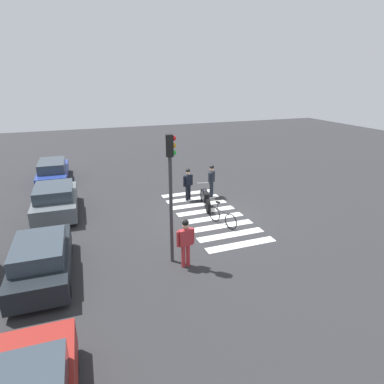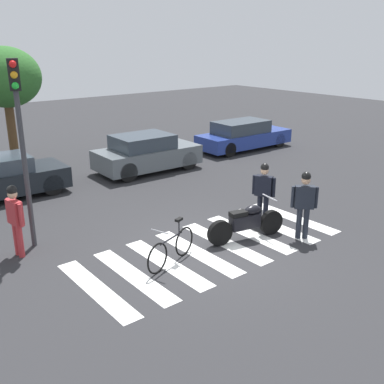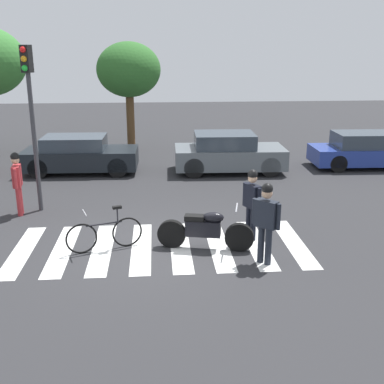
% 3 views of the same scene
% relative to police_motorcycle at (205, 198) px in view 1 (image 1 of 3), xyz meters
% --- Properties ---
extents(ground_plane, '(60.00, 60.00, 0.00)m').
position_rel_police_motorcycle_xyz_m(ground_plane, '(-1.01, 0.19, -0.46)').
color(ground_plane, '#2B2B2D').
extents(police_motorcycle, '(2.19, 0.75, 1.05)m').
position_rel_police_motorcycle_xyz_m(police_motorcycle, '(0.00, 0.00, 0.00)').
color(police_motorcycle, black).
rests_on(police_motorcycle, ground_plane).
extents(leaning_bicycle, '(1.68, 0.65, 1.02)m').
position_rel_police_motorcycle_xyz_m(leaning_bicycle, '(-2.27, 0.13, -0.07)').
color(leaning_bicycle, black).
rests_on(leaning_bicycle, ground_plane).
extents(officer_on_foot, '(0.51, 0.49, 1.79)m').
position_rel_police_motorcycle_xyz_m(officer_on_foot, '(1.19, -0.85, 0.57)').
color(officer_on_foot, '#1E232D').
rests_on(officer_on_foot, ground_plane).
extents(officer_by_motorcycle, '(0.37, 0.61, 1.73)m').
position_rel_police_motorcycle_xyz_m(officer_by_motorcycle, '(1.16, 0.50, 0.53)').
color(officer_by_motorcycle, black).
rests_on(officer_by_motorcycle, ground_plane).
extents(pedestrian_bystander, '(0.26, 0.66, 1.76)m').
position_rel_police_motorcycle_xyz_m(pedestrian_bystander, '(-4.84, 2.73, 0.55)').
color(pedestrian_bystander, '#B22D33').
rests_on(pedestrian_bystander, ground_plane).
extents(crosswalk_stripes, '(6.75, 2.93, 0.01)m').
position_rel_police_motorcycle_xyz_m(crosswalk_stripes, '(-1.01, 0.19, -0.46)').
color(crosswalk_stripes, silver).
rests_on(crosswalk_stripes, ground_plane).
extents(car_black_suv, '(4.14, 1.82, 1.36)m').
position_rel_police_motorcycle_xyz_m(car_black_suv, '(-3.86, 7.28, 0.19)').
color(car_black_suv, black).
rests_on(car_black_suv, ground_plane).
extents(car_grey_coupe, '(4.05, 1.99, 1.44)m').
position_rel_police_motorcycle_xyz_m(car_grey_coupe, '(1.59, 6.99, 0.23)').
color(car_grey_coupe, black).
rests_on(car_grey_coupe, ground_plane).
extents(car_blue_hatchback, '(4.71, 1.81, 1.34)m').
position_rel_police_motorcycle_xyz_m(car_blue_hatchback, '(7.17, 7.26, 0.18)').
color(car_blue_hatchback, black).
rests_on(car_blue_hatchback, ground_plane).
extents(traffic_light_pole, '(0.30, 0.35, 4.51)m').
position_rel_police_motorcycle_xyz_m(traffic_light_pole, '(-4.37, 3.06, 2.54)').
color(traffic_light_pole, '#38383D').
rests_on(traffic_light_pole, ground_plane).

